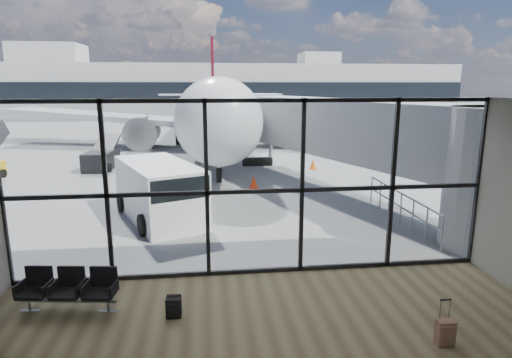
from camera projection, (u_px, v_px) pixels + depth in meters
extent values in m
plane|color=slate|center=(215.00, 127.00, 49.96)|extent=(220.00, 220.00, 0.00)
cube|color=silver|center=(286.00, 106.00, 6.33)|extent=(12.00, 8.00, 0.02)
cube|color=white|center=(255.00, 189.00, 10.70)|extent=(12.00, 0.04, 4.50)
cube|color=black|center=(255.00, 271.00, 11.17)|extent=(12.00, 0.12, 0.10)
cube|color=black|center=(255.00, 191.00, 10.71)|extent=(12.00, 0.12, 0.10)
cube|color=black|center=(255.00, 101.00, 10.22)|extent=(12.00, 0.12, 0.10)
cube|color=black|center=(1.00, 197.00, 10.00)|extent=(0.10, 0.12, 4.50)
cube|color=black|center=(107.00, 194.00, 10.28)|extent=(0.10, 0.12, 4.50)
cube|color=black|center=(207.00, 191.00, 10.56)|extent=(0.10, 0.12, 4.50)
cube|color=black|center=(302.00, 188.00, 10.84)|extent=(0.10, 0.12, 4.50)
cube|color=black|center=(392.00, 185.00, 11.11)|extent=(0.10, 0.12, 4.50)
cube|color=black|center=(478.00, 183.00, 11.39)|extent=(0.10, 0.12, 4.50)
cylinder|color=#A6A8AB|center=(494.00, 179.00, 12.53)|extent=(2.80, 2.80, 4.20)
cube|color=#A6A8AB|center=(336.00, 127.00, 18.82)|extent=(7.45, 14.81, 2.40)
cube|color=#A6A8AB|center=(257.00, 116.00, 25.30)|extent=(2.60, 2.20, 2.60)
cylinder|color=gray|center=(244.00, 151.00, 25.66)|extent=(0.20, 0.20, 1.80)
cylinder|color=gray|center=(270.00, 151.00, 25.84)|extent=(0.20, 0.20, 1.80)
cylinder|color=black|center=(257.00, 162.00, 25.89)|extent=(1.80, 0.56, 0.56)
cylinder|color=gray|center=(442.00, 234.00, 12.49)|extent=(0.06, 0.06, 1.10)
cylinder|color=gray|center=(426.00, 224.00, 13.36)|extent=(0.06, 0.06, 1.10)
cylinder|color=gray|center=(413.00, 216.00, 14.23)|extent=(0.06, 0.06, 1.10)
cylinder|color=gray|center=(401.00, 208.00, 15.11)|extent=(0.06, 0.06, 1.10)
cylinder|color=gray|center=(390.00, 201.00, 15.98)|extent=(0.06, 0.06, 1.10)
cylinder|color=gray|center=(380.00, 195.00, 16.85)|extent=(0.06, 0.06, 1.10)
cylinder|color=gray|center=(371.00, 190.00, 17.72)|extent=(0.06, 0.06, 1.10)
cylinder|color=gray|center=(402.00, 193.00, 14.99)|extent=(0.06, 5.40, 0.06)
cylinder|color=gray|center=(401.00, 207.00, 15.10)|extent=(0.06, 5.40, 0.06)
cube|color=#B4B3AF|center=(211.00, 90.00, 70.43)|extent=(80.00, 12.00, 8.00)
cube|color=black|center=(212.00, 90.00, 64.52)|extent=(80.00, 0.20, 2.40)
cube|color=#B4B3AF|center=(49.00, 54.00, 66.35)|extent=(10.00, 8.00, 3.00)
cube|color=#B4B3AF|center=(319.00, 59.00, 71.44)|extent=(6.00, 6.00, 2.00)
cylinder|color=#382619|center=(26.00, 102.00, 76.79)|extent=(0.50, 0.50, 3.42)
sphere|color=black|center=(24.00, 79.00, 75.89)|extent=(6.27, 6.27, 6.27)
cylinder|color=#382619|center=(61.00, 104.00, 77.57)|extent=(0.50, 0.50, 2.70)
sphere|color=black|center=(60.00, 86.00, 76.86)|extent=(4.95, 4.95, 4.95)
cylinder|color=#382619|center=(95.00, 103.00, 78.22)|extent=(0.50, 0.50, 3.06)
sphere|color=black|center=(94.00, 82.00, 77.42)|extent=(5.61, 5.61, 5.61)
cylinder|color=#382619|center=(129.00, 102.00, 78.88)|extent=(0.50, 0.50, 3.42)
sphere|color=black|center=(128.00, 79.00, 77.98)|extent=(6.27, 6.27, 6.27)
cube|color=gray|center=(68.00, 301.00, 9.23)|extent=(2.09, 0.36, 0.04)
cube|color=black|center=(35.00, 293.00, 9.20)|extent=(0.66, 0.63, 0.08)
cube|color=black|center=(40.00, 277.00, 9.41)|extent=(0.59, 0.15, 0.52)
cube|color=black|center=(67.00, 293.00, 9.19)|extent=(0.66, 0.63, 0.08)
cube|color=black|center=(72.00, 277.00, 9.40)|extent=(0.59, 0.15, 0.52)
cube|color=black|center=(100.00, 294.00, 9.18)|extent=(0.66, 0.63, 0.08)
cube|color=black|center=(104.00, 278.00, 9.39)|extent=(0.59, 0.15, 0.52)
cylinder|color=gray|center=(30.00, 306.00, 9.27)|extent=(0.06, 0.06, 0.24)
cylinder|color=gray|center=(108.00, 307.00, 9.24)|extent=(0.06, 0.06, 0.24)
cube|color=black|center=(174.00, 308.00, 9.00)|extent=(0.33, 0.22, 0.43)
cube|color=black|center=(173.00, 311.00, 8.89)|extent=(0.26, 0.08, 0.30)
cylinder|color=black|center=(174.00, 296.00, 9.05)|extent=(0.30, 0.10, 0.08)
cube|color=brown|center=(445.00, 332.00, 8.02)|extent=(0.33, 0.20, 0.49)
cube|color=brown|center=(448.00, 336.00, 7.91)|extent=(0.27, 0.04, 0.37)
cylinder|color=gray|center=(440.00, 310.00, 8.01)|extent=(0.02, 0.02, 0.41)
cylinder|color=gray|center=(449.00, 309.00, 8.03)|extent=(0.02, 0.02, 0.41)
cube|color=black|center=(446.00, 300.00, 7.97)|extent=(0.22, 0.03, 0.02)
cylinder|color=black|center=(437.00, 341.00, 8.15)|extent=(0.03, 0.05, 0.05)
cylinder|color=black|center=(446.00, 341.00, 8.17)|extent=(0.03, 0.05, 0.05)
cylinder|color=silver|center=(215.00, 105.00, 34.40)|extent=(4.39, 32.11, 3.95)
sphere|color=silver|center=(219.00, 122.00, 18.84)|extent=(3.95, 3.95, 3.95)
cone|color=silver|center=(213.00, 95.00, 52.49)|extent=(4.04, 6.46, 3.95)
cube|color=black|center=(218.00, 109.00, 19.35)|extent=(2.37, 1.31, 0.53)
cube|color=silver|center=(103.00, 116.00, 34.70)|extent=(16.35, 8.60, 1.27)
cylinder|color=black|center=(144.00, 132.00, 33.22)|extent=(2.29, 3.66, 2.24)
cube|color=silver|center=(185.00, 95.00, 51.60)|extent=(6.16, 3.18, 0.19)
cube|color=silver|center=(321.00, 115.00, 36.57)|extent=(16.39, 8.22, 1.27)
cylinder|color=black|center=(285.00, 130.00, 34.36)|extent=(2.29, 3.66, 2.24)
cube|color=silver|center=(241.00, 95.00, 52.30)|extent=(6.14, 3.03, 0.19)
cube|color=#500B1A|center=(212.00, 66.00, 51.73)|extent=(0.38, 4.06, 6.41)
cylinder|color=gray|center=(219.00, 168.00, 21.44)|extent=(0.21, 0.21, 1.50)
cylinder|color=black|center=(219.00, 175.00, 21.52)|extent=(0.28, 0.75, 0.75)
cylinder|color=black|center=(179.00, 138.00, 35.20)|extent=(0.49, 1.03, 1.03)
cylinder|color=black|center=(251.00, 138.00, 35.82)|extent=(0.49, 1.03, 1.03)
cube|color=white|center=(159.00, 191.00, 15.55)|extent=(3.74, 5.18, 2.07)
cube|color=black|center=(175.00, 185.00, 13.94)|extent=(2.29, 1.90, 0.72)
cylinder|color=black|center=(144.00, 225.00, 13.88)|extent=(0.52, 0.77, 0.72)
cylinder|color=black|center=(203.00, 215.00, 14.88)|extent=(0.52, 0.77, 0.72)
cylinder|color=black|center=(122.00, 202.00, 16.51)|extent=(0.52, 0.77, 0.72)
cylinder|color=black|center=(173.00, 196.00, 17.51)|extent=(0.52, 0.77, 0.72)
cube|color=black|center=(101.00, 159.00, 24.86)|extent=(1.61, 3.12, 1.01)
cube|color=black|center=(106.00, 144.00, 25.88)|extent=(1.38, 2.60, 1.04)
cylinder|color=black|center=(84.00, 168.00, 23.91)|extent=(0.24, 0.52, 0.51)
cylinder|color=black|center=(109.00, 168.00, 23.98)|extent=(0.24, 0.52, 0.51)
cylinder|color=black|center=(95.00, 162.00, 25.88)|extent=(0.24, 0.52, 0.51)
cylinder|color=black|center=(119.00, 161.00, 25.95)|extent=(0.24, 0.52, 0.51)
cylinder|color=black|center=(3.00, 173.00, 22.62)|extent=(0.28, 0.48, 0.45)
cube|color=red|center=(209.00, 165.00, 26.12)|extent=(0.44, 0.44, 0.03)
cone|color=red|center=(209.00, 160.00, 26.05)|extent=(0.42, 0.42, 0.63)
cube|color=#FF360D|center=(254.00, 188.00, 20.28)|extent=(0.43, 0.43, 0.03)
cone|color=#FF360D|center=(254.00, 182.00, 20.22)|extent=(0.41, 0.41, 0.62)
cube|color=#FF600D|center=(313.00, 169.00, 24.93)|extent=(0.39, 0.39, 0.03)
cone|color=#FF600D|center=(313.00, 164.00, 24.87)|extent=(0.38, 0.38, 0.56)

